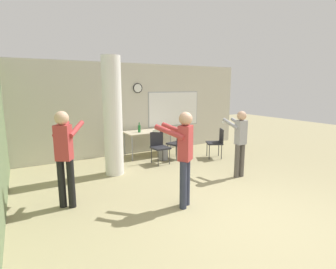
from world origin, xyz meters
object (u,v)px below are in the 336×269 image
at_px(folding_table, 153,132).
at_px(chair_mid_room, 217,141).
at_px(person_playing_side, 240,139).
at_px(person_playing_front, 184,152).
at_px(chair_table_right, 178,142).
at_px(person_watching_back, 65,152).
at_px(bottle_on_table, 139,128).
at_px(chair_table_front, 159,145).

bearing_deg(folding_table, chair_mid_room, -39.75).
relative_size(person_playing_side, person_playing_front, 0.92).
relative_size(chair_table_right, person_watching_back, 0.51).
bearing_deg(person_playing_side, bottle_on_table, 116.06).
height_order(chair_mid_room, chair_table_front, same).
xyz_separation_m(folding_table, person_playing_side, (0.87, -2.78, 0.21)).
bearing_deg(chair_mid_room, person_watching_back, -164.67).
bearing_deg(bottle_on_table, person_watching_back, -135.29).
bearing_deg(chair_mid_room, person_playing_front, -139.69).
bearing_deg(person_playing_side, person_playing_front, -161.19).
relative_size(bottle_on_table, person_playing_front, 0.17).
relative_size(bottle_on_table, person_watching_back, 0.17).
height_order(chair_mid_room, person_playing_front, person_playing_front).
height_order(folding_table, chair_table_right, chair_table_right).
relative_size(chair_mid_room, person_watching_back, 0.51).
distance_m(chair_table_right, person_playing_side, 2.07).
bearing_deg(bottle_on_table, chair_mid_room, -31.44).
bearing_deg(bottle_on_table, person_playing_side, -63.94).
bearing_deg(person_watching_back, chair_mid_room, 15.33).
relative_size(chair_mid_room, chair_table_right, 1.00).
bearing_deg(folding_table, chair_table_right, -61.98).
distance_m(bottle_on_table, person_watching_back, 3.42).
height_order(chair_table_front, person_playing_side, person_playing_side).
height_order(chair_table_right, person_watching_back, person_watching_back).
height_order(folding_table, chair_mid_room, chair_mid_room).
distance_m(chair_table_right, person_watching_back, 3.74).
bearing_deg(bottle_on_table, chair_table_right, -40.25).
distance_m(folding_table, chair_table_front, 0.95).
bearing_deg(chair_table_right, person_watching_back, -153.61).
xyz_separation_m(bottle_on_table, chair_table_front, (0.22, -0.85, -0.36)).
relative_size(chair_mid_room, chair_table_front, 1.00).
xyz_separation_m(chair_table_right, person_playing_front, (-1.54, -2.66, 0.48)).
distance_m(bottle_on_table, chair_table_right, 1.23).
bearing_deg(person_playing_side, person_watching_back, 174.93).
relative_size(chair_mid_room, person_playing_side, 0.56).
bearing_deg(folding_table, person_playing_side, -72.60).
xyz_separation_m(folding_table, bottle_on_table, (-0.47, -0.04, 0.16)).
bearing_deg(folding_table, person_watching_back, -139.79).
xyz_separation_m(person_playing_side, person_playing_front, (-1.99, -0.68, 0.08)).
xyz_separation_m(chair_table_right, person_playing_side, (0.45, -1.98, 0.41)).
relative_size(person_playing_side, person_watching_back, 0.91).
distance_m(folding_table, chair_mid_room, 1.96).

